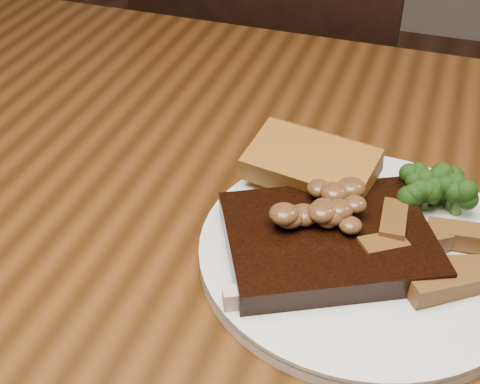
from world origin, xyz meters
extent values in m
cube|color=#4A280E|center=(0.00, 0.00, 0.73)|extent=(1.60, 0.90, 0.04)
cube|color=black|center=(-0.15, 0.72, 0.47)|extent=(0.47, 0.47, 0.04)
cylinder|color=black|center=(0.04, 0.90, 0.22)|extent=(0.04, 0.04, 0.45)
cylinder|color=black|center=(-0.33, 0.92, 0.22)|extent=(0.04, 0.04, 0.45)
cylinder|color=black|center=(0.03, 0.53, 0.22)|extent=(0.04, 0.04, 0.45)
cylinder|color=black|center=(-0.34, 0.55, 0.22)|extent=(0.04, 0.04, 0.45)
cube|color=black|center=(-0.16, 0.52, 0.73)|extent=(0.46, 0.05, 0.48)
cylinder|color=silver|center=(0.11, -0.01, 0.76)|extent=(0.36, 0.36, 0.01)
cube|color=black|center=(0.08, -0.02, 0.78)|extent=(0.22, 0.20, 0.03)
cube|color=#BFAE94|center=(0.08, -0.09, 0.77)|extent=(0.14, 0.08, 0.02)
cube|color=#954F1B|center=(0.04, 0.06, 0.78)|extent=(0.13, 0.09, 0.03)
camera|label=1|loc=(0.15, -0.47, 1.17)|focal=50.00mm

